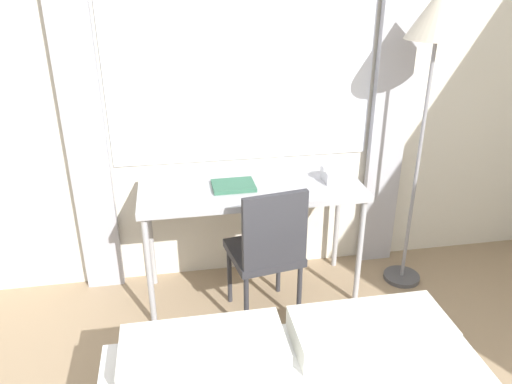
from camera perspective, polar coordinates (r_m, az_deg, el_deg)
The scene contains 6 objects.
wall_back_with_window at distance 3.20m, azimuth -3.22°, elevation 12.36°, with size 5.62×0.13×2.70m.
desk at distance 3.10m, azimuth -0.49°, elevation -0.53°, with size 1.38×0.52×0.78m.
desk_chair at distance 2.95m, azimuth 1.35°, elevation -6.37°, with size 0.46×0.46×0.91m.
standing_lamp at distance 3.15m, azimuth 19.99°, elevation 16.93°, with size 0.37×0.37×1.93m.
telephone at distance 3.19m, azimuth 9.01°, elevation 2.03°, with size 0.17×0.16×0.10m.
book at distance 3.07m, azimuth -2.60°, elevation 0.76°, with size 0.26×0.20×0.02m.
Camera 1 is at (-0.36, -0.27, 2.03)m, focal length 35.00 mm.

